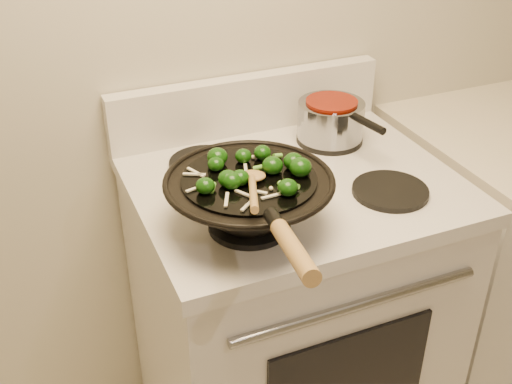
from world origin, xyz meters
name	(u,v)px	position (x,y,z in m)	size (l,w,h in m)	color
stove	(288,316)	(-0.15, 1.17, 0.47)	(0.78, 0.67, 1.08)	silver
wok	(250,199)	(-0.33, 1.02, 0.99)	(0.36, 0.60, 0.18)	black
stirfry	(254,169)	(-0.32, 1.02, 1.06)	(0.27, 0.22, 0.04)	#0E3708
wooden_spoon	(253,185)	(-0.35, 0.95, 1.07)	(0.13, 0.26, 0.08)	olive
saucepan	(331,119)	(0.03, 1.32, 0.99)	(0.18, 0.28, 0.10)	gray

